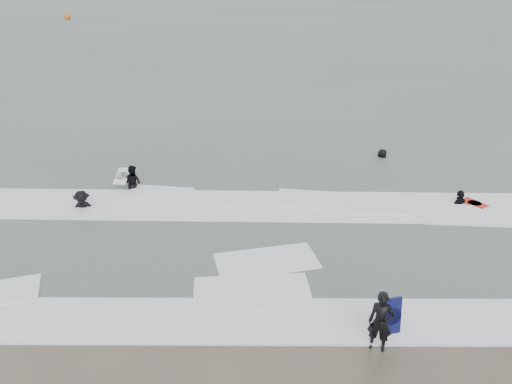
{
  "coord_description": "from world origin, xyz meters",
  "views": [
    {
      "loc": [
        0.36,
        -10.87,
        8.45
      ],
      "look_at": [
        0.0,
        5.0,
        1.1
      ],
      "focal_mm": 35.0,
      "sensor_mm": 36.0,
      "label": 1
    }
  ],
  "objects_px": {
    "surfer_centre": "(377,348)",
    "surfer_right_near": "(459,204)",
    "surfer_right_far": "(382,158)",
    "surfer_breaker": "(83,210)",
    "surfer_wading": "(134,188)",
    "buoy": "(68,17)"
  },
  "relations": [
    {
      "from": "surfer_wading",
      "to": "surfer_right_near",
      "type": "relative_size",
      "value": 0.89
    },
    {
      "from": "surfer_centre",
      "to": "surfer_breaker",
      "type": "bearing_deg",
      "value": 162.53
    },
    {
      "from": "surfer_breaker",
      "to": "surfer_right_near",
      "type": "height_order",
      "value": "surfer_right_near"
    },
    {
      "from": "surfer_centre",
      "to": "surfer_wading",
      "type": "distance_m",
      "value": 12.26
    },
    {
      "from": "surfer_centre",
      "to": "surfer_right_near",
      "type": "height_order",
      "value": "surfer_right_near"
    },
    {
      "from": "surfer_centre",
      "to": "surfer_wading",
      "type": "height_order",
      "value": "surfer_centre"
    },
    {
      "from": "surfer_right_near",
      "to": "surfer_right_far",
      "type": "bearing_deg",
      "value": -100.47
    },
    {
      "from": "surfer_breaker",
      "to": "surfer_right_near",
      "type": "xyz_separation_m",
      "value": [
        14.26,
        0.8,
        0.0
      ]
    },
    {
      "from": "surfer_centre",
      "to": "surfer_right_far",
      "type": "xyz_separation_m",
      "value": [
        2.76,
        12.88,
        0.0
      ]
    },
    {
      "from": "surfer_right_far",
      "to": "surfer_centre",
      "type": "bearing_deg",
      "value": 40.92
    },
    {
      "from": "surfer_right_far",
      "to": "surfer_breaker",
      "type": "bearing_deg",
      "value": -12.03
    },
    {
      "from": "surfer_breaker",
      "to": "surfer_right_near",
      "type": "bearing_deg",
      "value": -6.73
    },
    {
      "from": "surfer_breaker",
      "to": "surfer_right_far",
      "type": "relative_size",
      "value": 1.03
    },
    {
      "from": "surfer_breaker",
      "to": "surfer_right_near",
      "type": "distance_m",
      "value": 14.29
    },
    {
      "from": "surfer_centre",
      "to": "surfer_right_far",
      "type": "relative_size",
      "value": 1.02
    },
    {
      "from": "surfer_right_far",
      "to": "buoy",
      "type": "distance_m",
      "value": 71.34
    },
    {
      "from": "surfer_centre",
      "to": "surfer_right_far",
      "type": "height_order",
      "value": "surfer_centre"
    },
    {
      "from": "surfer_breaker",
      "to": "surfer_right_near",
      "type": "relative_size",
      "value": 0.94
    },
    {
      "from": "surfer_breaker",
      "to": "buoy",
      "type": "height_order",
      "value": "buoy"
    },
    {
      "from": "surfer_centre",
      "to": "surfer_wading",
      "type": "xyz_separation_m",
      "value": [
        -8.16,
        9.15,
        0.0
      ]
    },
    {
      "from": "surfer_breaker",
      "to": "buoy",
      "type": "distance_m",
      "value": 71.05
    },
    {
      "from": "surfer_wading",
      "to": "surfer_breaker",
      "type": "xyz_separation_m",
      "value": [
        -1.4,
        -2.0,
        0.0
      ]
    }
  ]
}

